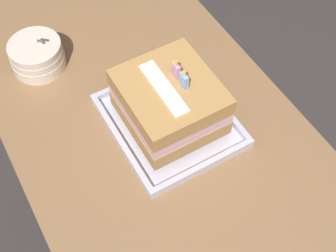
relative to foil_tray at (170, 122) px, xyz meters
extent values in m
cube|color=olive|center=(0.04, -0.03, -0.03)|extent=(1.24, 0.60, 0.04)
cube|color=olive|center=(-0.52, -0.27, -0.41)|extent=(0.06, 0.06, 0.73)
cube|color=olive|center=(-0.52, 0.21, -0.41)|extent=(0.06, 0.06, 0.73)
cube|color=silver|center=(0.00, 0.00, 0.00)|extent=(0.28, 0.25, 0.01)
cube|color=silver|center=(0.00, -0.12, 0.01)|extent=(0.28, 0.01, 0.02)
cube|color=silver|center=(0.00, 0.12, 0.01)|extent=(0.28, 0.01, 0.02)
cube|color=silver|center=(-0.13, 0.00, 0.01)|extent=(0.01, 0.22, 0.02)
cube|color=silver|center=(0.13, 0.00, 0.01)|extent=(0.01, 0.22, 0.02)
cube|color=#BB874B|center=(0.00, 0.00, 0.04)|extent=(0.20, 0.18, 0.04)
cube|color=beige|center=(0.00, 0.00, 0.07)|extent=(0.20, 0.18, 0.03)
cube|color=#BB874B|center=(0.00, 0.00, 0.10)|extent=(0.20, 0.18, 0.04)
cube|color=white|center=(0.00, -0.01, 0.13)|extent=(0.15, 0.03, 0.00)
cube|color=#E099C6|center=(-0.01, 0.02, 0.14)|extent=(0.02, 0.01, 0.03)
ellipsoid|color=yellow|center=(-0.01, 0.02, 0.16)|extent=(0.01, 0.01, 0.01)
cube|color=#8CB7EA|center=(0.01, 0.02, 0.14)|extent=(0.02, 0.01, 0.03)
ellipsoid|color=yellow|center=(0.01, 0.02, 0.16)|extent=(0.01, 0.01, 0.01)
cylinder|color=silver|center=(-0.30, -0.18, 0.01)|extent=(0.13, 0.13, 0.03)
cylinder|color=silver|center=(-0.30, -0.18, 0.03)|extent=(0.12, 0.12, 0.03)
cylinder|color=silver|center=(-0.30, -0.18, 0.05)|extent=(0.12, 0.12, 0.03)
cylinder|color=silver|center=(-0.29, -0.17, 0.07)|extent=(0.04, 0.03, 0.05)
cylinder|color=silver|center=(-0.30, -0.16, 0.08)|extent=(0.05, 0.02, 0.05)
camera|label=1|loc=(0.50, -0.29, 0.82)|focal=49.36mm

